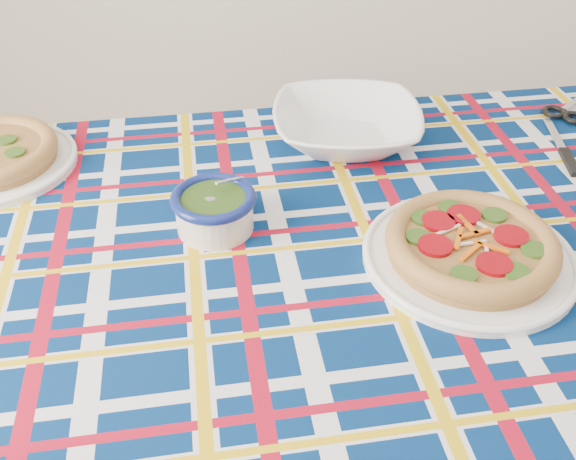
{
  "coord_description": "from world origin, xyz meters",
  "views": [
    {
      "loc": [
        -0.29,
        -0.34,
        1.53
      ],
      "look_at": [
        -0.29,
        0.53,
        0.87
      ],
      "focal_mm": 40.0,
      "sensor_mm": 36.0,
      "label": 1
    }
  ],
  "objects_px": {
    "main_focaccia_plate": "(471,245)",
    "dining_table": "(331,300)",
    "serving_bowl": "(346,126)",
    "pesto_bowl": "(214,207)"
  },
  "relations": [
    {
      "from": "pesto_bowl",
      "to": "main_focaccia_plate",
      "type": "bearing_deg",
      "value": -12.24
    },
    {
      "from": "dining_table",
      "to": "pesto_bowl",
      "type": "height_order",
      "value": "pesto_bowl"
    },
    {
      "from": "main_focaccia_plate",
      "to": "pesto_bowl",
      "type": "relative_size",
      "value": 2.43
    },
    {
      "from": "main_focaccia_plate",
      "to": "pesto_bowl",
      "type": "distance_m",
      "value": 0.44
    },
    {
      "from": "dining_table",
      "to": "serving_bowl",
      "type": "xyz_separation_m",
      "value": [
        0.05,
        0.4,
        0.13
      ]
    },
    {
      "from": "pesto_bowl",
      "to": "serving_bowl",
      "type": "relative_size",
      "value": 0.47
    },
    {
      "from": "dining_table",
      "to": "main_focaccia_plate",
      "type": "xyz_separation_m",
      "value": [
        0.22,
        0.0,
        0.12
      ]
    },
    {
      "from": "dining_table",
      "to": "serving_bowl",
      "type": "bearing_deg",
      "value": 73.89
    },
    {
      "from": "main_focaccia_plate",
      "to": "dining_table",
      "type": "bearing_deg",
      "value": -179.7
    },
    {
      "from": "dining_table",
      "to": "main_focaccia_plate",
      "type": "height_order",
      "value": "main_focaccia_plate"
    }
  ]
}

